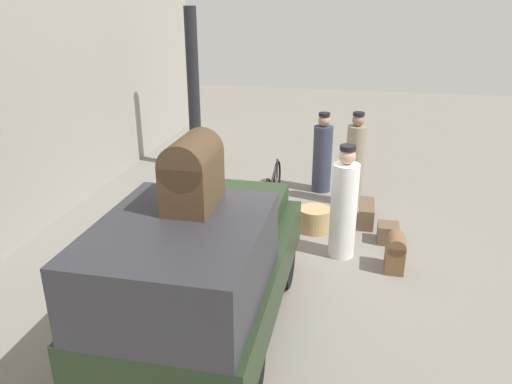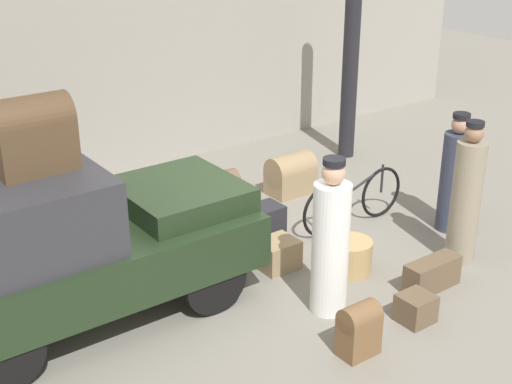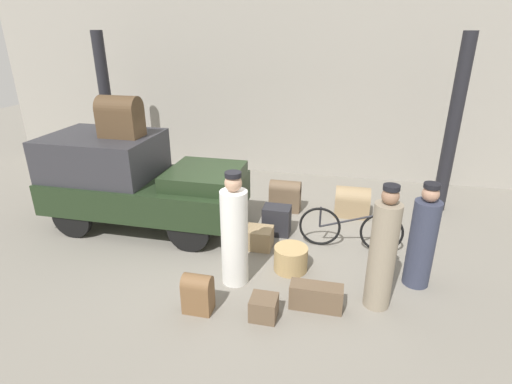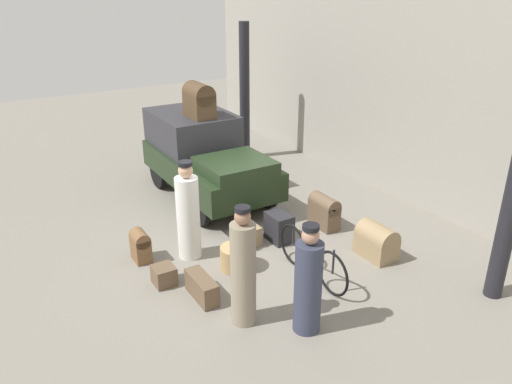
{
  "view_description": "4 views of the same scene",
  "coord_description": "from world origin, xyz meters",
  "px_view_note": "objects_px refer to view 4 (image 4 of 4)",
  "views": [
    {
      "loc": [
        -6.95,
        -1.32,
        3.86
      ],
      "look_at": [
        0.2,
        0.2,
        0.95
      ],
      "focal_mm": 35.0,
      "sensor_mm": 36.0,
      "label": 1
    },
    {
      "loc": [
        -4.51,
        -6.21,
        4.34
      ],
      "look_at": [
        0.2,
        0.2,
        0.95
      ],
      "focal_mm": 50.0,
      "sensor_mm": 36.0,
      "label": 2
    },
    {
      "loc": [
        1.67,
        -6.24,
        3.67
      ],
      "look_at": [
        0.2,
        0.2,
        0.95
      ],
      "focal_mm": 28.0,
      "sensor_mm": 36.0,
      "label": 3
    },
    {
      "loc": [
        7.5,
        -4.25,
        4.6
      ],
      "look_at": [
        0.2,
        0.2,
        0.95
      ],
      "focal_mm": 35.0,
      "sensor_mm": 36.0,
      "label": 4
    }
  ],
  "objects_px": {
    "trunk_barrel_dark": "(324,211)",
    "bicycle": "(312,258)",
    "truck": "(204,154)",
    "trunk_wicker_pale": "(202,287)",
    "porter_standing_middle": "(243,271)",
    "trunk_umber_medium": "(164,275)",
    "trunk_large_brown": "(377,241)",
    "porter_lifting_near_truck": "(188,214)",
    "trunk_on_truck_roof": "(199,100)",
    "suitcase_small_leather": "(140,245)",
    "suitcase_black_upright": "(246,235)",
    "suitcase_tan_flat": "(279,227)",
    "porter_carrying_trunk": "(308,284)",
    "wicker_basket": "(236,258)"
  },
  "relations": [
    {
      "from": "trunk_barrel_dark",
      "to": "bicycle",
      "type": "bearing_deg",
      "value": -44.58
    },
    {
      "from": "truck",
      "to": "bicycle",
      "type": "distance_m",
      "value": 4.18
    },
    {
      "from": "trunk_barrel_dark",
      "to": "trunk_wicker_pale",
      "type": "distance_m",
      "value": 3.3
    },
    {
      "from": "truck",
      "to": "trunk_wicker_pale",
      "type": "height_order",
      "value": "truck"
    },
    {
      "from": "truck",
      "to": "porter_standing_middle",
      "type": "distance_m",
      "value": 4.82
    },
    {
      "from": "trunk_umber_medium",
      "to": "trunk_large_brown",
      "type": "height_order",
      "value": "trunk_large_brown"
    },
    {
      "from": "porter_lifting_near_truck",
      "to": "trunk_on_truck_roof",
      "type": "relative_size",
      "value": 2.39
    },
    {
      "from": "suitcase_small_leather",
      "to": "porter_lifting_near_truck",
      "type": "bearing_deg",
      "value": 68.94
    },
    {
      "from": "bicycle",
      "to": "porter_lifting_near_truck",
      "type": "distance_m",
      "value": 2.27
    },
    {
      "from": "porter_lifting_near_truck",
      "to": "suitcase_black_upright",
      "type": "bearing_deg",
      "value": 83.02
    },
    {
      "from": "truck",
      "to": "trunk_large_brown",
      "type": "height_order",
      "value": "truck"
    },
    {
      "from": "porter_standing_middle",
      "to": "suitcase_black_upright",
      "type": "bearing_deg",
      "value": 148.65
    },
    {
      "from": "truck",
      "to": "trunk_large_brown",
      "type": "relative_size",
      "value": 5.3
    },
    {
      "from": "trunk_large_brown",
      "to": "truck",
      "type": "bearing_deg",
      "value": -162.12
    },
    {
      "from": "porter_lifting_near_truck",
      "to": "suitcase_tan_flat",
      "type": "distance_m",
      "value": 1.81
    },
    {
      "from": "truck",
      "to": "porter_standing_middle",
      "type": "relative_size",
      "value": 2.03
    },
    {
      "from": "truck",
      "to": "porter_carrying_trunk",
      "type": "bearing_deg",
      "value": -10.29
    },
    {
      "from": "suitcase_small_leather",
      "to": "trunk_wicker_pale",
      "type": "xyz_separation_m",
      "value": [
        1.59,
        0.42,
        -0.12
      ]
    },
    {
      "from": "trunk_large_brown",
      "to": "suitcase_black_upright",
      "type": "distance_m",
      "value": 2.38
    },
    {
      "from": "trunk_umber_medium",
      "to": "trunk_on_truck_roof",
      "type": "xyz_separation_m",
      "value": [
        -3.18,
        2.24,
        2.02
      ]
    },
    {
      "from": "porter_carrying_trunk",
      "to": "suitcase_tan_flat",
      "type": "relative_size",
      "value": 3.01
    },
    {
      "from": "bicycle",
      "to": "trunk_on_truck_roof",
      "type": "relative_size",
      "value": 2.4
    },
    {
      "from": "porter_carrying_trunk",
      "to": "trunk_barrel_dark",
      "type": "xyz_separation_m",
      "value": [
        -2.4,
        2.21,
        -0.4
      ]
    },
    {
      "from": "trunk_on_truck_roof",
      "to": "porter_standing_middle",
      "type": "bearing_deg",
      "value": -18.94
    },
    {
      "from": "porter_carrying_trunk",
      "to": "trunk_large_brown",
      "type": "height_order",
      "value": "porter_carrying_trunk"
    },
    {
      "from": "truck",
      "to": "suitcase_small_leather",
      "type": "height_order",
      "value": "truck"
    },
    {
      "from": "wicker_basket",
      "to": "porter_carrying_trunk",
      "type": "xyz_separation_m",
      "value": [
        1.94,
        0.06,
        0.55
      ]
    },
    {
      "from": "trunk_barrel_dark",
      "to": "wicker_basket",
      "type": "bearing_deg",
      "value": -78.65
    },
    {
      "from": "porter_standing_middle",
      "to": "suitcase_black_upright",
      "type": "xyz_separation_m",
      "value": [
        -1.98,
        1.21,
        -0.66
      ]
    },
    {
      "from": "trunk_large_brown",
      "to": "trunk_on_truck_roof",
      "type": "distance_m",
      "value": 4.9
    },
    {
      "from": "wicker_basket",
      "to": "trunk_barrel_dark",
      "type": "bearing_deg",
      "value": 101.35
    },
    {
      "from": "porter_carrying_trunk",
      "to": "trunk_umber_medium",
      "type": "height_order",
      "value": "porter_carrying_trunk"
    },
    {
      "from": "porter_lifting_near_truck",
      "to": "trunk_large_brown",
      "type": "height_order",
      "value": "porter_lifting_near_truck"
    },
    {
      "from": "porter_standing_middle",
      "to": "suitcase_small_leather",
      "type": "bearing_deg",
      "value": -164.12
    },
    {
      "from": "porter_lifting_near_truck",
      "to": "trunk_wicker_pale",
      "type": "xyz_separation_m",
      "value": [
        1.28,
        -0.38,
        -0.64
      ]
    },
    {
      "from": "suitcase_small_leather",
      "to": "trunk_large_brown",
      "type": "distance_m",
      "value": 4.19
    },
    {
      "from": "suitcase_tan_flat",
      "to": "trunk_wicker_pale",
      "type": "distance_m",
      "value": 2.27
    },
    {
      "from": "bicycle",
      "to": "suitcase_black_upright",
      "type": "relative_size",
      "value": 3.81
    },
    {
      "from": "trunk_barrel_dark",
      "to": "trunk_large_brown",
      "type": "xyz_separation_m",
      "value": [
        1.41,
        0.07,
        -0.05
      ]
    },
    {
      "from": "suitcase_small_leather",
      "to": "porter_standing_middle",
      "type": "bearing_deg",
      "value": 15.88
    },
    {
      "from": "porter_lifting_near_truck",
      "to": "trunk_wicker_pale",
      "type": "relative_size",
      "value": 2.44
    },
    {
      "from": "bicycle",
      "to": "trunk_wicker_pale",
      "type": "height_order",
      "value": "bicycle"
    },
    {
      "from": "porter_lifting_near_truck",
      "to": "trunk_barrel_dark",
      "type": "xyz_separation_m",
      "value": [
        0.34,
        2.77,
        -0.47
      ]
    },
    {
      "from": "porter_standing_middle",
      "to": "trunk_barrel_dark",
      "type": "height_order",
      "value": "porter_standing_middle"
    },
    {
      "from": "porter_lifting_near_truck",
      "to": "trunk_umber_medium",
      "type": "relative_size",
      "value": 4.98
    },
    {
      "from": "trunk_large_brown",
      "to": "suitcase_black_upright",
      "type": "bearing_deg",
      "value": -132.82
    },
    {
      "from": "suitcase_small_leather",
      "to": "suitcase_black_upright",
      "type": "bearing_deg",
      "value": 76.86
    },
    {
      "from": "bicycle",
      "to": "porter_lifting_near_truck",
      "type": "bearing_deg",
      "value": -140.45
    },
    {
      "from": "wicker_basket",
      "to": "trunk_umber_medium",
      "type": "height_order",
      "value": "wicker_basket"
    },
    {
      "from": "porter_carrying_trunk",
      "to": "trunk_barrel_dark",
      "type": "relative_size",
      "value": 2.46
    }
  ]
}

